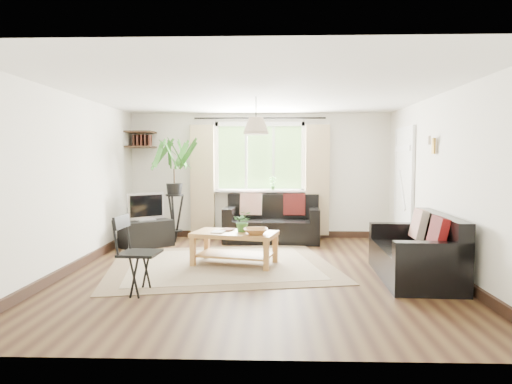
{
  "coord_description": "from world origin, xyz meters",
  "views": [
    {
      "loc": [
        0.21,
        -6.09,
        1.52
      ],
      "look_at": [
        0.0,
        0.4,
        1.05
      ],
      "focal_mm": 32.0,
      "sensor_mm": 36.0,
      "label": 1
    }
  ],
  "objects_px": {
    "sofa_back": "(272,220)",
    "sofa_right": "(414,248)",
    "palm_stand": "(174,190)",
    "folding_chair": "(140,255)",
    "tv_stand": "(146,234)",
    "coffee_table": "(235,248)"
  },
  "relations": [
    {
      "from": "sofa_back",
      "to": "sofa_right",
      "type": "height_order",
      "value": "sofa_back"
    },
    {
      "from": "sofa_back",
      "to": "sofa_right",
      "type": "bearing_deg",
      "value": -51.66
    },
    {
      "from": "palm_stand",
      "to": "folding_chair",
      "type": "distance_m",
      "value": 3.23
    },
    {
      "from": "tv_stand",
      "to": "palm_stand",
      "type": "relative_size",
      "value": 0.45
    },
    {
      "from": "tv_stand",
      "to": "coffee_table",
      "type": "bearing_deg",
      "value": -78.42
    },
    {
      "from": "sofa_back",
      "to": "folding_chair",
      "type": "distance_m",
      "value": 3.64
    },
    {
      "from": "coffee_table",
      "to": "palm_stand",
      "type": "relative_size",
      "value": 0.61
    },
    {
      "from": "coffee_table",
      "to": "folding_chair",
      "type": "xyz_separation_m",
      "value": [
        -0.96,
        -1.42,
        0.2
      ]
    },
    {
      "from": "tv_stand",
      "to": "folding_chair",
      "type": "distance_m",
      "value": 2.83
    },
    {
      "from": "sofa_back",
      "to": "palm_stand",
      "type": "relative_size",
      "value": 0.91
    },
    {
      "from": "sofa_back",
      "to": "tv_stand",
      "type": "height_order",
      "value": "sofa_back"
    },
    {
      "from": "coffee_table",
      "to": "palm_stand",
      "type": "distance_m",
      "value": 2.26
    },
    {
      "from": "sofa_back",
      "to": "tv_stand",
      "type": "xyz_separation_m",
      "value": [
        -2.18,
        -0.58,
        -0.18
      ]
    },
    {
      "from": "sofa_back",
      "to": "folding_chair",
      "type": "relative_size",
      "value": 1.95
    },
    {
      "from": "sofa_back",
      "to": "sofa_right",
      "type": "xyz_separation_m",
      "value": [
        1.79,
        -2.59,
        -0.01
      ]
    },
    {
      "from": "sofa_right",
      "to": "coffee_table",
      "type": "distance_m",
      "value": 2.43
    },
    {
      "from": "sofa_back",
      "to": "tv_stand",
      "type": "relative_size",
      "value": 2.03
    },
    {
      "from": "coffee_table",
      "to": "folding_chair",
      "type": "height_order",
      "value": "folding_chair"
    },
    {
      "from": "coffee_table",
      "to": "sofa_right",
      "type": "bearing_deg",
      "value": -16.6
    },
    {
      "from": "sofa_back",
      "to": "folding_chair",
      "type": "xyz_separation_m",
      "value": [
        -1.5,
        -3.32,
        0.04
      ]
    },
    {
      "from": "coffee_table",
      "to": "palm_stand",
      "type": "height_order",
      "value": "palm_stand"
    },
    {
      "from": "tv_stand",
      "to": "folding_chair",
      "type": "relative_size",
      "value": 0.96
    }
  ]
}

